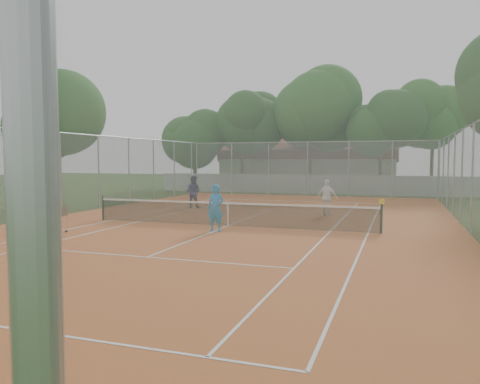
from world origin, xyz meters
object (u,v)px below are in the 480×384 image
(player_near, at_px, (216,208))
(player_far_right, at_px, (327,198))
(tennis_net, at_px, (228,214))
(clubhouse, at_px, (310,164))
(player_far_left, at_px, (193,192))
(ball_hopper, at_px, (58,218))

(player_near, relative_size, player_far_right, 1.02)
(tennis_net, distance_m, clubhouse, 29.12)
(tennis_net, bearing_deg, player_far_right, 55.45)
(player_near, bearing_deg, player_far_left, 120.09)
(player_far_left, height_order, player_far_right, player_far_left)
(player_far_right, bearing_deg, ball_hopper, 57.65)
(clubhouse, bearing_deg, tennis_net, -86.05)
(player_near, distance_m, player_far_right, 7.05)
(player_far_right, bearing_deg, player_far_left, 3.42)
(ball_hopper, bearing_deg, tennis_net, 52.29)
(ball_hopper, bearing_deg, player_far_left, 100.91)
(player_near, height_order, ball_hopper, player_near)
(ball_hopper, bearing_deg, player_near, 39.38)
(clubhouse, xyz_separation_m, player_near, (2.08, -30.53, -1.30))
(tennis_net, height_order, player_near, player_near)
(player_near, xyz_separation_m, player_far_left, (-4.36, 7.49, 0.01))
(player_far_left, bearing_deg, player_near, 114.61)
(clubhouse, height_order, player_far_right, clubhouse)
(tennis_net, height_order, player_far_left, player_far_left)
(player_far_right, height_order, ball_hopper, player_far_right)
(player_far_right, bearing_deg, clubhouse, -65.22)
(clubhouse, distance_m, player_near, 30.63)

